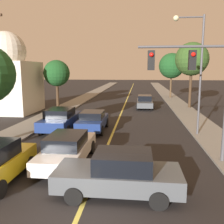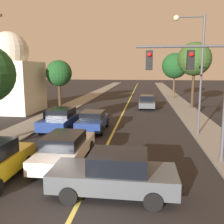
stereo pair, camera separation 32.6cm
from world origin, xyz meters
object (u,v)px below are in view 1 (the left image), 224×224
object	(u,v)px
car_near_lane_front	(67,148)
traffic_signal_mast	(197,77)
streetlamp_right	(195,60)
tree_left_far	(57,73)
car_near_lane_second	(93,121)
car_far_oncoming	(145,102)
car_outer_lane_second	(61,119)
tree_right_far	(172,66)
domed_building_left	(8,77)
car_crossing_right	(119,173)
tree_right_near	(192,59)

from	to	relation	value
car_near_lane_front	traffic_signal_mast	world-z (taller)	traffic_signal_mast
streetlamp_right	tree_left_far	distance (m)	15.55
car_near_lane_second	car_far_oncoming	size ratio (longest dim) A/B	0.89
car_near_lane_front	car_outer_lane_second	xyz separation A→B (m)	(-2.38, 6.43, 0.08)
tree_left_far	tree_right_far	size ratio (longest dim) A/B	0.79
car_outer_lane_second	streetlamp_right	size ratio (longest dim) A/B	0.65
tree_left_far	domed_building_left	distance (m)	4.89
car_crossing_right	streetlamp_right	size ratio (longest dim) A/B	0.58
car_crossing_right	domed_building_left	xyz separation A→B (m)	(-12.75, 16.20, 2.82)
streetlamp_right	tree_right_far	xyz separation A→B (m)	(1.29, 22.29, -0.09)
tree_right_near	tree_right_far	bearing A→B (deg)	95.24
car_crossing_right	tree_right_near	world-z (taller)	tree_right_near
car_outer_lane_second	tree_right_far	bearing A→B (deg)	64.31
car_near_lane_second	tree_right_near	distance (m)	15.49
car_near_lane_front	tree_left_far	distance (m)	16.60
car_near_lane_second	domed_building_left	size ratio (longest dim) A/B	0.52
car_near_lane_front	traffic_signal_mast	size ratio (longest dim) A/B	0.89
tree_left_far	tree_right_near	bearing A→B (deg)	10.78
tree_left_far	tree_right_far	distance (m)	18.85
car_near_lane_front	car_outer_lane_second	distance (m)	6.86
tree_right_far	domed_building_left	xyz separation A→B (m)	(-18.22, -14.70, -1.33)
tree_right_near	car_near_lane_second	bearing A→B (deg)	-127.90
car_crossing_right	car_far_oncoming	bearing A→B (deg)	-3.63
car_outer_lane_second	domed_building_left	xyz separation A→B (m)	(-7.72, 7.14, 2.76)
car_near_lane_front	tree_left_far	bearing A→B (deg)	109.92
car_near_lane_second	domed_building_left	world-z (taller)	domed_building_left
tree_right_far	car_crossing_right	bearing A→B (deg)	-100.04
car_outer_lane_second	tree_left_far	distance (m)	9.94
car_near_lane_front	domed_building_left	xyz separation A→B (m)	(-10.10, 13.56, 2.84)
car_crossing_right	car_near_lane_second	bearing A→B (deg)	16.27
tree_right_near	tree_right_far	distance (m)	10.23
car_near_lane_second	domed_building_left	xyz separation A→B (m)	(-10.10, 7.10, 2.84)
tree_left_far	domed_building_left	world-z (taller)	domed_building_left
car_crossing_right	tree_right_near	xyz separation A→B (m)	(6.40, 20.72, 4.74)
car_near_lane_front	car_far_oncoming	xyz separation A→B (m)	(3.95, 17.77, -0.02)
domed_building_left	car_outer_lane_second	bearing A→B (deg)	-42.74
car_outer_lane_second	car_far_oncoming	distance (m)	12.99
car_far_oncoming	traffic_signal_mast	bearing A→B (deg)	96.74
car_near_lane_second	streetlamp_right	distance (m)	8.07
streetlamp_right	domed_building_left	size ratio (longest dim) A/B	0.94
tree_left_far	tree_right_far	world-z (taller)	tree_right_far
tree_right_near	tree_right_far	world-z (taller)	tree_right_near
car_outer_lane_second	streetlamp_right	xyz separation A→B (m)	(9.21, -0.46, 4.18)
tree_left_far	traffic_signal_mast	bearing A→B (deg)	-51.38
car_far_oncoming	streetlamp_right	bearing A→B (deg)	103.74
car_near_lane_front	car_near_lane_second	bearing A→B (deg)	90.00
car_near_lane_second	tree_left_far	bearing A→B (deg)	122.09
car_outer_lane_second	traffic_signal_mast	bearing A→B (deg)	-33.46
traffic_signal_mast	tree_left_far	world-z (taller)	traffic_signal_mast
traffic_signal_mast	domed_building_left	distance (m)	20.42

